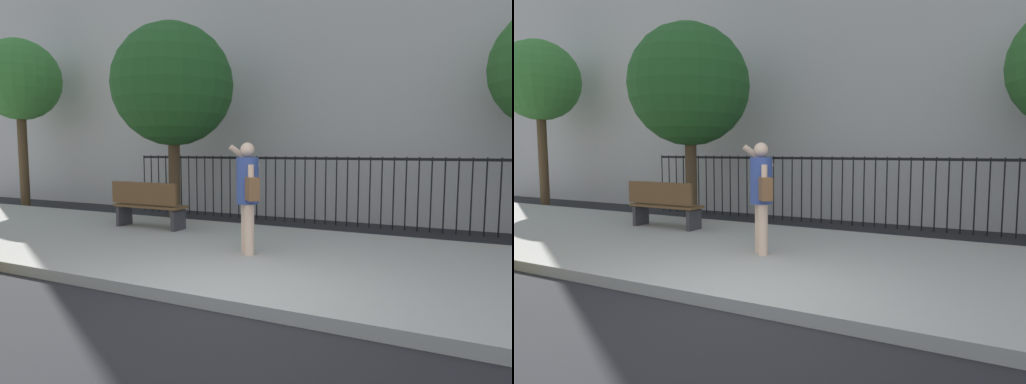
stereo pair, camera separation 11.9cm
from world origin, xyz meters
The scene contains 7 objects.
ground_plane centered at (0.00, 0.00, 0.00)m, with size 60.00×60.00×0.00m, color black.
sidewalk centered at (0.00, 2.20, 0.07)m, with size 28.00×4.40×0.15m, color #9E9B93.
iron_fence centered at (0.00, 5.90, 1.02)m, with size 12.03×0.04×1.60m.
pedestrian_on_phone centered at (-0.69, 1.96, 1.14)m, with size 0.67×0.70×1.71m.
street_bench centered at (-3.54, 3.06, 0.65)m, with size 1.60×0.45×0.95m.
street_tree_near centered at (-9.73, 4.86, 3.79)m, with size 2.37×2.37×5.01m.
street_tree_mid centered at (-3.86, 4.42, 3.22)m, with size 2.79×2.79×4.64m.
Camera 1 is at (2.27, -3.91, 1.75)m, focal length 30.47 mm.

